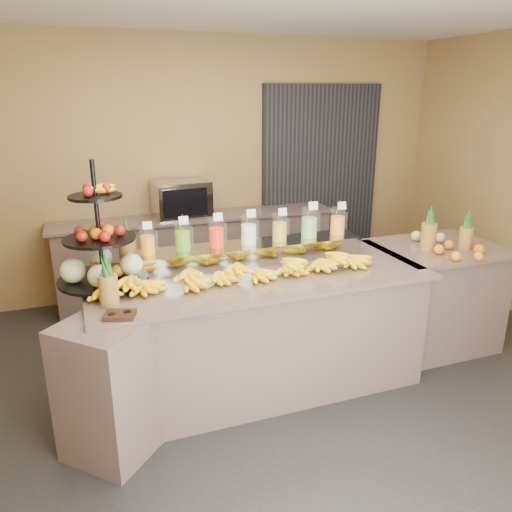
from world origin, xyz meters
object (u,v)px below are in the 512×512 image
pitcher_tray (249,253)px  right_fruit_pile (452,244)px  fruit_stand (107,254)px  oven_warmer (181,199)px  condiment_caddy (120,315)px  banana_heap (238,270)px

pitcher_tray → right_fruit_pile: 1.72m
fruit_stand → pitcher_tray: bearing=-9.4°
fruit_stand → right_fruit_pile: (2.75, -0.23, -0.15)m
pitcher_tray → oven_warmer: size_ratio=3.19×
oven_warmer → pitcher_tray: bearing=-88.3°
right_fruit_pile → oven_warmer: bearing=132.5°
condiment_caddy → right_fruit_pile: size_ratio=0.42×
right_fruit_pile → oven_warmer: size_ratio=0.74×
condiment_caddy → oven_warmer: (0.89, 2.36, 0.18)m
banana_heap → oven_warmer: 2.01m
pitcher_tray → oven_warmer: (-0.18, 1.67, 0.12)m
banana_heap → condiment_caddy: banana_heap is taller
pitcher_tray → fruit_stand: size_ratio=2.13×
banana_heap → fruit_stand: (-0.87, 0.21, 0.15)m
banana_heap → fruit_stand: bearing=166.3°
condiment_caddy → oven_warmer: bearing=69.4°
banana_heap → oven_warmer: bearing=89.4°
fruit_stand → oven_warmer: bearing=47.3°
oven_warmer → banana_heap: bearing=-94.9°
condiment_caddy → oven_warmer: size_ratio=0.31×
fruit_stand → oven_warmer: size_ratio=1.50×
banana_heap → right_fruit_pile: right_fruit_pile is taller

